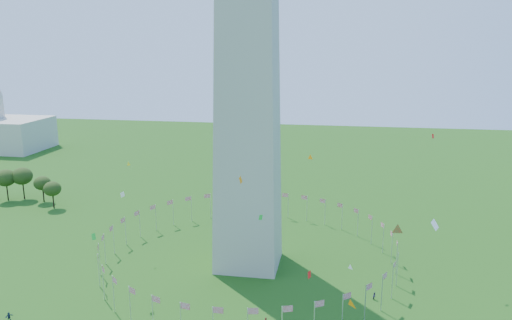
{
  "coord_description": "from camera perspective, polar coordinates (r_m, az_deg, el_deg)",
  "views": [
    {
      "loc": [
        23.43,
        -77.44,
        59.98
      ],
      "look_at": [
        4.58,
        35.0,
        33.45
      ],
      "focal_mm": 35.0,
      "sensor_mm": 36.0,
      "label": 1
    }
  ],
  "objects": [
    {
      "name": "flag_ring",
      "position": [
        140.96,
        -0.84,
        -10.08
      ],
      "size": [
        80.24,
        80.24,
        9.0
      ],
      "color": "silver",
      "rests_on": "ground"
    },
    {
      "name": "kites_aloft",
      "position": [
        111.47,
        4.87,
        -8.97
      ],
      "size": [
        107.76,
        67.63,
        33.24
      ],
      "color": "orange",
      "rests_on": "ground"
    }
  ]
}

